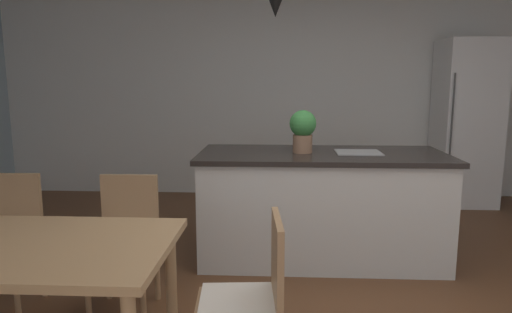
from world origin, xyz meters
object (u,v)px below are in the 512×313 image
chair_far_left (5,237)px  potted_plant_on_island (303,129)px  refrigerator (466,123)px  chair_far_right (125,239)px  kitchen_island (321,204)px  chair_kitchen_end (249,300)px

chair_far_left → potted_plant_on_island: size_ratio=2.50×
refrigerator → chair_far_right: bearing=-139.2°
chair_far_left → potted_plant_on_island: 2.28m
refrigerator → potted_plant_on_island: refrigerator is taller
potted_plant_on_island → chair_far_right: bearing=-141.6°
chair_far_left → refrigerator: 4.91m
kitchen_island → chair_far_right: bearing=-145.1°
kitchen_island → potted_plant_on_island: potted_plant_on_island is taller
chair_far_left → kitchen_island: size_ratio=0.43×
chair_far_right → kitchen_island: 1.64m
chair_kitchen_end → potted_plant_on_island: size_ratio=2.50×
refrigerator → kitchen_island: bearing=-135.6°
chair_far_left → potted_plant_on_island: (1.98, 0.94, 0.62)m
refrigerator → potted_plant_on_island: 2.75m
refrigerator → chair_kitchen_end: bearing=-123.5°
chair_kitchen_end → chair_far_right: 1.17m
chair_far_left → chair_far_right: size_ratio=1.00×
kitchen_island → chair_far_left: bearing=-156.3°
chair_far_left → chair_far_right: (0.80, 0.00, 0.00)m
chair_far_right → potted_plant_on_island: potted_plant_on_island is taller
kitchen_island → refrigerator: bearing=44.4°
kitchen_island → chair_kitchen_end: bearing=-105.8°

